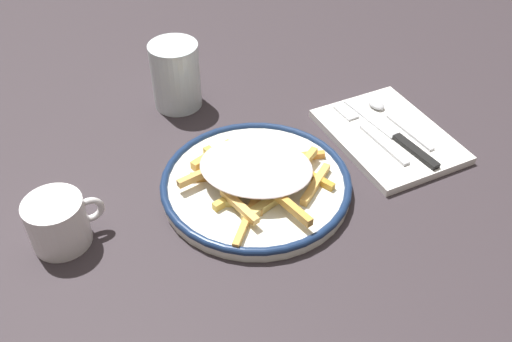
# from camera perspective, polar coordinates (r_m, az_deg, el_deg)

# --- Properties ---
(ground_plane) EXTENTS (2.60, 2.60, 0.00)m
(ground_plane) POSITION_cam_1_polar(r_m,az_deg,el_deg) (0.83, 0.00, -1.88)
(ground_plane) COLOR #342C31
(plate) EXTENTS (0.28, 0.28, 0.02)m
(plate) POSITION_cam_1_polar(r_m,az_deg,el_deg) (0.82, 0.00, -1.29)
(plate) COLOR white
(plate) RESTS_ON ground_plane
(fries_heap) EXTENTS (0.23, 0.23, 0.03)m
(fries_heap) POSITION_cam_1_polar(r_m,az_deg,el_deg) (0.81, 0.05, 0.09)
(fries_heap) COLOR orange
(fries_heap) RESTS_ON plate
(napkin) EXTENTS (0.17, 0.22, 0.01)m
(napkin) POSITION_cam_1_polar(r_m,az_deg,el_deg) (0.94, 13.12, 3.44)
(napkin) COLOR white
(napkin) RESTS_ON ground_plane
(fork) EXTENTS (0.02, 0.18, 0.01)m
(fork) POSITION_cam_1_polar(r_m,az_deg,el_deg) (0.93, 11.37, 3.80)
(fork) COLOR silver
(fork) RESTS_ON napkin
(knife) EXTENTS (0.03, 0.21, 0.01)m
(knife) POSITION_cam_1_polar(r_m,az_deg,el_deg) (0.93, 13.97, 3.28)
(knife) COLOR black
(knife) RESTS_ON napkin
(spoon) EXTENTS (0.02, 0.15, 0.01)m
(spoon) POSITION_cam_1_polar(r_m,az_deg,el_deg) (0.97, 13.20, 5.49)
(spoon) COLOR silver
(spoon) RESTS_ON napkin
(water_glass) EXTENTS (0.08, 0.08, 0.11)m
(water_glass) POSITION_cam_1_polar(r_m,az_deg,el_deg) (0.98, -8.05, 9.47)
(water_glass) COLOR silver
(water_glass) RESTS_ON ground_plane
(coffee_mug) EXTENTS (0.10, 0.08, 0.07)m
(coffee_mug) POSITION_cam_1_polar(r_m,az_deg,el_deg) (0.78, -19.18, -4.88)
(coffee_mug) COLOR white
(coffee_mug) RESTS_ON ground_plane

